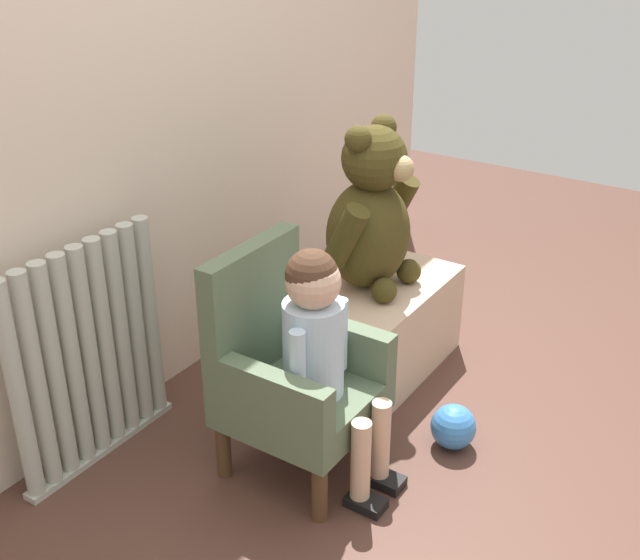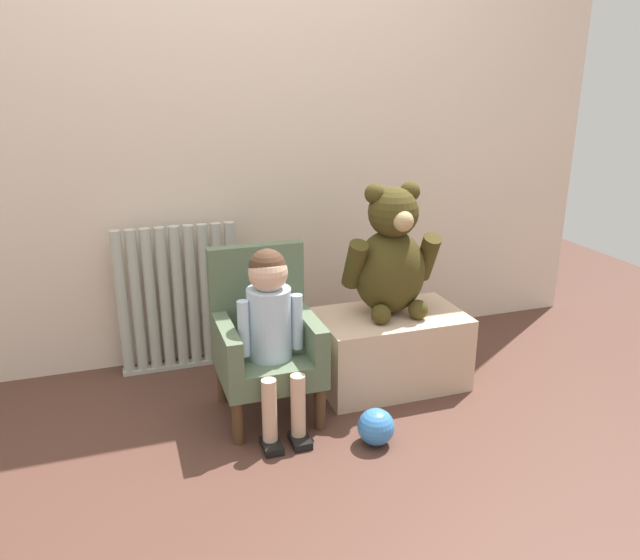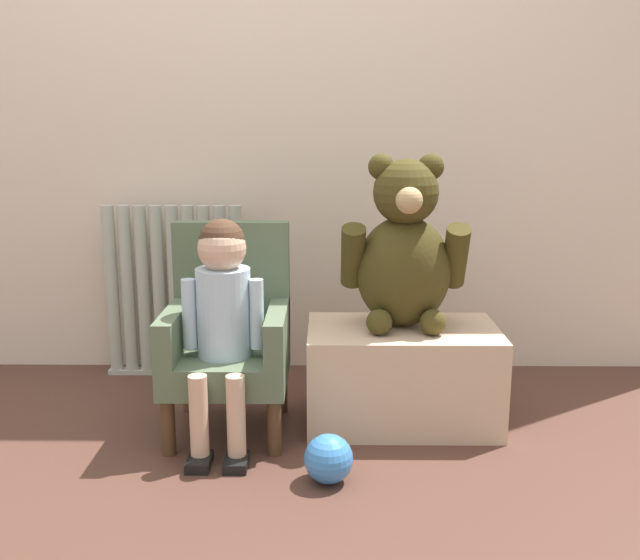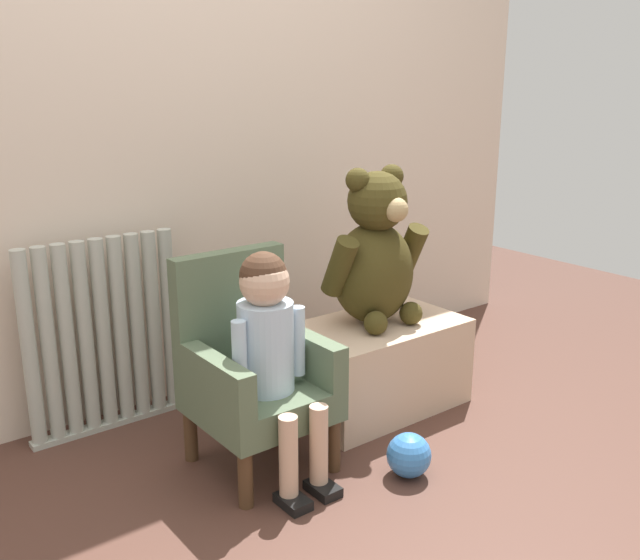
# 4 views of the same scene
# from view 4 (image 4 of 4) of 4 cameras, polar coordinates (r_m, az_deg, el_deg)

# --- Properties ---
(ground_plane) EXTENTS (6.00, 6.00, 0.00)m
(ground_plane) POSITION_cam_4_polar(r_m,az_deg,el_deg) (2.08, 2.60, -19.39)
(ground_plane) COLOR #4E3026
(back_wall) EXTENTS (3.80, 0.05, 2.40)m
(back_wall) POSITION_cam_4_polar(r_m,az_deg,el_deg) (2.64, -13.50, 15.55)
(back_wall) COLOR beige
(back_wall) RESTS_ON ground_plane
(radiator) EXTENTS (0.56, 0.05, 0.68)m
(radiator) POSITION_cam_4_polar(r_m,az_deg,el_deg) (2.57, -16.92, -4.33)
(radiator) COLOR #B2B6A8
(radiator) RESTS_ON ground_plane
(child_armchair) EXTENTS (0.39, 0.40, 0.67)m
(child_armchair) POSITION_cam_4_polar(r_m,az_deg,el_deg) (2.27, -5.53, -7.07)
(child_armchair) COLOR #55664B
(child_armchair) RESTS_ON ground_plane
(child_figure) EXTENTS (0.25, 0.35, 0.71)m
(child_figure) POSITION_cam_4_polar(r_m,az_deg,el_deg) (2.13, -4.03, -4.45)
(child_figure) COLOR silver
(child_figure) RESTS_ON ground_plane
(low_bench) EXTENTS (0.63, 0.39, 0.33)m
(low_bench) POSITION_cam_4_polar(r_m,az_deg,el_deg) (2.68, 4.58, -6.78)
(low_bench) COLOR #D0AF90
(low_bench) RESTS_ON ground_plane
(large_teddy_bear) EXTENTS (0.42, 0.29, 0.57)m
(large_teddy_bear) POSITION_cam_4_polar(r_m,az_deg,el_deg) (2.57, 4.42, 1.97)
(large_teddy_bear) COLOR #3E3615
(large_teddy_bear) RESTS_ON low_bench
(toy_ball) EXTENTS (0.14, 0.14, 0.14)m
(toy_ball) POSITION_cam_4_polar(r_m,az_deg,el_deg) (2.29, 7.12, -13.73)
(toy_ball) COLOR #3A7ECC
(toy_ball) RESTS_ON ground_plane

